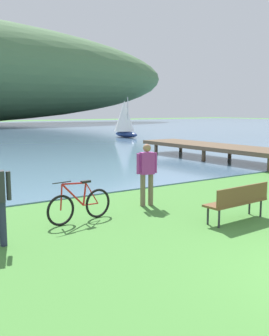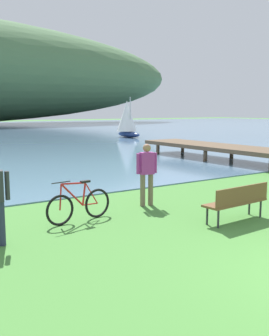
{
  "view_description": "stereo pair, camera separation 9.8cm",
  "coord_description": "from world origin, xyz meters",
  "px_view_note": "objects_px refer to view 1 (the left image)",
  "views": [
    {
      "loc": [
        -6.23,
        -2.78,
        2.62
      ],
      "look_at": [
        0.02,
        6.4,
        1.0
      ],
      "focal_mm": 42.6,
      "sensor_mm": 36.0,
      "label": 1
    },
    {
      "loc": [
        -6.15,
        -2.83,
        2.62
      ],
      "look_at": [
        0.02,
        6.4,
        1.0
      ],
      "focal_mm": 42.6,
      "sensor_mm": 36.0,
      "label": 2
    }
  ],
  "objects_px": {
    "bicycle_leaning_near_bench": "(80,205)",
    "park_bench_near_camera": "(238,200)",
    "person_at_shoreline": "(147,171)",
    "sailboat_mid_bay": "(125,118)"
  },
  "relations": [
    {
      "from": "person_at_shoreline",
      "to": "sailboat_mid_bay",
      "type": "relative_size",
      "value": 0.45
    },
    {
      "from": "person_at_shoreline",
      "to": "sailboat_mid_bay",
      "type": "height_order",
      "value": "sailboat_mid_bay"
    },
    {
      "from": "park_bench_near_camera",
      "to": "sailboat_mid_bay",
      "type": "bearing_deg",
      "value": 62.41
    },
    {
      "from": "bicycle_leaning_near_bench",
      "to": "person_at_shoreline",
      "type": "relative_size",
      "value": 1.03
    },
    {
      "from": "bicycle_leaning_near_bench",
      "to": "sailboat_mid_bay",
      "type": "height_order",
      "value": "sailboat_mid_bay"
    },
    {
      "from": "park_bench_near_camera",
      "to": "bicycle_leaning_near_bench",
      "type": "bearing_deg",
      "value": 146.14
    },
    {
      "from": "bicycle_leaning_near_bench",
      "to": "person_at_shoreline",
      "type": "height_order",
      "value": "person_at_shoreline"
    },
    {
      "from": "park_bench_near_camera",
      "to": "bicycle_leaning_near_bench",
      "type": "distance_m",
      "value": 3.75
    },
    {
      "from": "sailboat_mid_bay",
      "to": "bicycle_leaning_near_bench",
      "type": "bearing_deg",
      "value": -124.95
    },
    {
      "from": "bicycle_leaning_near_bench",
      "to": "park_bench_near_camera",
      "type": "bearing_deg",
      "value": -33.86
    }
  ]
}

